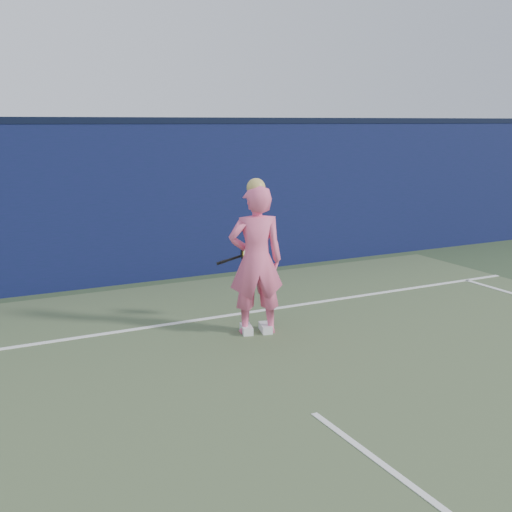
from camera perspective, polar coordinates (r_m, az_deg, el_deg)
ground at (r=5.12m, az=11.45°, el=-17.99°), size 80.00×80.00×0.00m
backstop_wall at (r=10.41m, az=-11.07°, el=4.56°), size 24.00×0.40×2.50m
wall_cap at (r=10.33m, az=-11.36°, el=11.73°), size 24.00×0.42×0.10m
player at (r=7.66m, az=0.00°, el=-0.36°), size 0.75×0.59×1.89m
racket at (r=8.08m, az=-0.54°, el=0.19°), size 0.60×0.20×0.33m
court_lines at (r=4.90m, az=13.98°, el=-19.43°), size 11.00×12.04×0.01m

